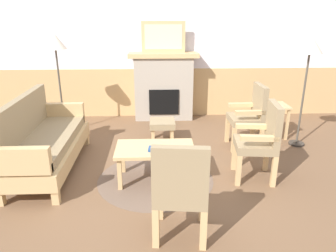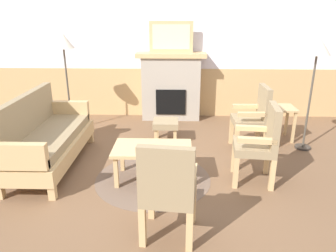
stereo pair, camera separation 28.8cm
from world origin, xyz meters
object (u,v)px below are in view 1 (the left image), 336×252
object	(u,v)px
armchair_by_window_left	(250,114)
armchair_front_left	(181,187)
floor_lamp_by_chairs	(310,52)
coffee_table	(155,151)
couch	(44,142)
armchair_near_fireplace	(261,138)
book_on_table	(157,149)
footstool	(162,125)
framed_picture	(163,37)
side_table	(274,111)
fireplace	(164,86)
floor_lamp_by_couch	(55,48)

from	to	relation	value
armchair_by_window_left	armchair_front_left	xyz separation A→B (m)	(-1.23, -2.11, 0.00)
armchair_by_window_left	floor_lamp_by_chairs	size ratio (longest dim) A/B	0.58
coffee_table	armchair_by_window_left	world-z (taller)	armchair_by_window_left
couch	armchair_near_fireplace	bearing A→B (deg)	-7.23
armchair_front_left	floor_lamp_by_chairs	size ratio (longest dim) A/B	0.58
floor_lamp_by_chairs	book_on_table	bearing A→B (deg)	-153.43
book_on_table	armchair_front_left	bearing A→B (deg)	-79.02
coffee_table	footstool	distance (m)	1.26
armchair_front_left	floor_lamp_by_chairs	xyz separation A→B (m)	(2.03, 2.15, 0.91)
couch	coffee_table	world-z (taller)	couch
framed_picture	armchair_by_window_left	bearing A→B (deg)	-48.91
couch	armchair_front_left	distance (m)	2.22
couch	side_table	world-z (taller)	couch
floor_lamp_by_chairs	armchair_near_fireplace	bearing A→B (deg)	-132.35
book_on_table	floor_lamp_by_chairs	distance (m)	2.69
armchair_front_left	book_on_table	bearing A→B (deg)	100.98
armchair_by_window_left	coffee_table	bearing A→B (deg)	-145.54
fireplace	armchair_by_window_left	xyz separation A→B (m)	(1.27, -1.46, -0.11)
armchair_by_window_left	side_table	world-z (taller)	armchair_by_window_left
couch	book_on_table	size ratio (longest dim) A/B	8.90
armchair_near_fireplace	side_table	world-z (taller)	armchair_near_fireplace
couch	coffee_table	bearing A→B (deg)	-13.50
armchair_near_fireplace	floor_lamp_by_couch	bearing A→B (deg)	148.80
footstool	armchair_by_window_left	xyz separation A→B (m)	(1.33, -0.25, 0.25)
framed_picture	coffee_table	xyz separation A→B (m)	(-0.18, -2.46, -1.17)
coffee_table	footstool	bearing A→B (deg)	84.60
book_on_table	armchair_near_fireplace	distance (m)	1.29
footstool	armchair_by_window_left	world-z (taller)	armchair_by_window_left
book_on_table	footstool	xyz separation A→B (m)	(0.10, 1.33, -0.17)
framed_picture	armchair_front_left	world-z (taller)	framed_picture
coffee_table	floor_lamp_by_couch	bearing A→B (deg)	132.13
fireplace	armchair_by_window_left	world-z (taller)	fireplace
side_table	floor_lamp_by_chairs	xyz separation A→B (m)	(0.28, -0.38, 1.02)
floor_lamp_by_couch	floor_lamp_by_chairs	xyz separation A→B (m)	(3.83, -0.71, 0.00)
fireplace	armchair_by_window_left	size ratio (longest dim) A/B	1.33
framed_picture	couch	distance (m)	2.91
coffee_table	side_table	xyz separation A→B (m)	(1.98, 1.42, 0.05)
fireplace	armchair_near_fireplace	world-z (taller)	fireplace
couch	side_table	xyz separation A→B (m)	(3.42, 1.08, 0.04)
floor_lamp_by_couch	side_table	bearing A→B (deg)	-5.17
framed_picture	couch	bearing A→B (deg)	-127.60
floor_lamp_by_couch	framed_picture	bearing A→B (deg)	22.10
armchair_near_fireplace	fireplace	bearing A→B (deg)	114.63
book_on_table	footstool	distance (m)	1.34
book_on_table	side_table	size ratio (longest dim) A/B	0.37
armchair_near_fireplace	armchair_by_window_left	size ratio (longest dim) A/B	1.00
couch	coffee_table	xyz separation A→B (m)	(1.45, -0.35, -0.01)
book_on_table	floor_lamp_by_couch	world-z (taller)	floor_lamp_by_couch
armchair_front_left	side_table	distance (m)	3.08
couch	footstool	xyz separation A→B (m)	(1.57, 0.90, -0.11)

